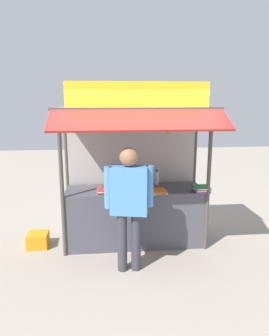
# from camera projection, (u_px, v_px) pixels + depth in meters

# --- Properties ---
(ground_plane) EXTENTS (20.00, 20.00, 0.00)m
(ground_plane) POSITION_uv_depth(u_px,v_px,m) (134.00, 242.00, 5.36)
(ground_plane) COLOR #9E9384
(stall_counter) EXTENTS (2.23, 0.69, 0.94)m
(stall_counter) POSITION_uv_depth(u_px,v_px,m) (134.00, 216.00, 5.25)
(stall_counter) COLOR #4C4C56
(stall_counter) RESTS_ON ground
(stall_structure) EXTENTS (2.43, 1.50, 2.61)m
(stall_structure) POSITION_uv_depth(u_px,v_px,m) (134.00, 149.00, 5.09)
(stall_structure) COLOR #4C4742
(stall_structure) RESTS_ON ground
(water_bottle_mid_left) EXTENTS (0.07, 0.07, 0.27)m
(water_bottle_mid_left) POSITION_uv_depth(u_px,v_px,m) (110.00, 181.00, 5.17)
(water_bottle_mid_left) COLOR silver
(water_bottle_mid_left) RESTS_ON stall_counter
(water_bottle_back_left) EXTENTS (0.07, 0.07, 0.26)m
(water_bottle_back_left) POSITION_uv_depth(u_px,v_px,m) (157.00, 178.00, 5.40)
(water_bottle_back_left) COLOR silver
(water_bottle_back_left) RESTS_ON stall_counter
(water_bottle_back_right) EXTENTS (0.08, 0.08, 0.29)m
(water_bottle_back_right) POSITION_uv_depth(u_px,v_px,m) (109.00, 178.00, 5.33)
(water_bottle_back_right) COLOR silver
(water_bottle_back_right) RESTS_ON stall_counter
(water_bottle_far_left) EXTENTS (0.09, 0.09, 0.30)m
(water_bottle_far_left) POSITION_uv_depth(u_px,v_px,m) (133.00, 178.00, 5.27)
(water_bottle_far_left) COLOR silver
(water_bottle_far_left) RESTS_ON stall_counter
(magazine_stack_mid_right) EXTENTS (0.27, 0.28, 0.09)m
(magazine_stack_mid_right) POSITION_uv_depth(u_px,v_px,m) (201.00, 189.00, 5.01)
(magazine_stack_mid_right) COLOR purple
(magazine_stack_mid_right) RESTS_ON stall_counter
(magazine_stack_left) EXTENTS (0.27, 0.30, 0.04)m
(magazine_stack_left) POSITION_uv_depth(u_px,v_px,m) (158.00, 191.00, 4.94)
(magazine_stack_left) COLOR green
(magazine_stack_left) RESTS_ON stall_counter
(magazine_stack_front_left) EXTENTS (0.21, 0.30, 0.05)m
(magazine_stack_front_left) POSITION_uv_depth(u_px,v_px,m) (103.00, 191.00, 4.97)
(magazine_stack_front_left) COLOR white
(magazine_stack_front_left) RESTS_ON stall_counter
(banana_bunch_inner_left) EXTENTS (0.10, 0.09, 0.24)m
(banana_bunch_inner_left) POSITION_uv_depth(u_px,v_px,m) (89.00, 129.00, 4.43)
(banana_bunch_inner_left) COLOR #332D23
(banana_bunch_leftmost) EXTENTS (0.10, 0.10, 0.25)m
(banana_bunch_leftmost) POSITION_uv_depth(u_px,v_px,m) (168.00, 128.00, 4.54)
(banana_bunch_leftmost) COLOR #332D23
(vendor_person) EXTENTS (0.67, 0.31, 1.76)m
(vendor_person) POSITION_uv_depth(u_px,v_px,m) (129.00, 199.00, 4.27)
(vendor_person) COLOR #383842
(vendor_person) RESTS_ON ground
(plastic_crate) EXTENTS (0.33, 0.33, 0.23)m
(plastic_crate) POSITION_uv_depth(u_px,v_px,m) (38.00, 240.00, 5.18)
(plastic_crate) COLOR orange
(plastic_crate) RESTS_ON ground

